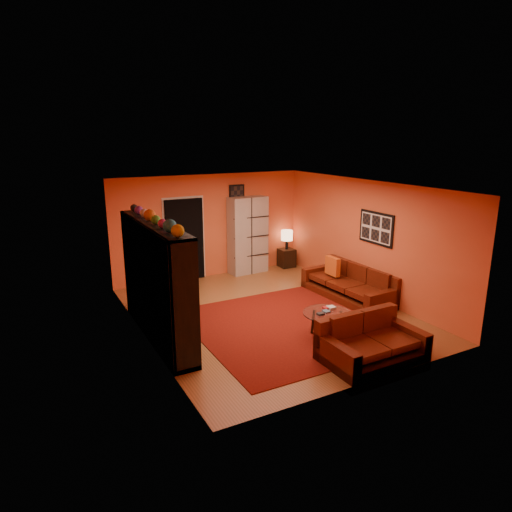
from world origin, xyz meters
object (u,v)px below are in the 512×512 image
coffee_table (328,315)px  storage_cabinet (248,235)px  entertainment_unit (156,281)px  tv (159,284)px  side_table (287,258)px  loveseat (369,342)px  table_lamp (287,236)px  bowl_chair (184,296)px  sofa (351,285)px

coffee_table → storage_cabinet: size_ratio=0.45×
entertainment_unit → tv: (0.05, 0.03, -0.06)m
tv → side_table: (4.37, 2.72, -0.74)m
loveseat → storage_cabinet: size_ratio=0.82×
coffee_table → storage_cabinet: (0.56, 4.23, 0.60)m
loveseat → table_lamp: table_lamp is taller
tv → storage_cabinet: (3.19, 2.77, 0.01)m
bowl_chair → loveseat: bearing=-61.2°
tv → entertainment_unit: bearing=118.3°
sofa → side_table: bearing=87.4°
coffee_table → bowl_chair: size_ratio=1.42×
loveseat → sofa: bearing=-34.4°
coffee_table → side_table: 4.53m
table_lamp → loveseat: bearing=-107.6°
entertainment_unit → side_table: 5.26m
loveseat → storage_cabinet: storage_cabinet is taller
storage_cabinet → side_table: size_ratio=4.01×
tv → bowl_chair: tv is taller
table_lamp → side_table: bearing=0.0°
coffee_table → side_table: size_ratio=1.78×
storage_cabinet → bowl_chair: 3.03m
tv → storage_cabinet: bearing=-49.0°
bowl_chair → table_lamp: 3.98m
bowl_chair → side_table: size_ratio=1.25×
tv → sofa: bearing=-90.4°
sofa → entertainment_unit: bearing=177.5°
loveseat → table_lamp: bearing=-17.8°
entertainment_unit → side_table: bearing=31.9°
coffee_table → bowl_chair: bearing=126.1°
entertainment_unit → loveseat: entertainment_unit is taller
sofa → bowl_chair: 3.72m
loveseat → coffee_table: loveseat is taller
sofa → table_lamp: table_lamp is taller
tv → coffee_table: size_ratio=1.07×
loveseat → coffee_table: (-0.10, 0.99, 0.12)m
bowl_chair → sofa: bearing=-16.8°
sofa → loveseat: bearing=-126.7°
sofa → loveseat: (-1.64, -2.41, -0.00)m
tv → storage_cabinet: storage_cabinet is taller
entertainment_unit → coffee_table: size_ratio=3.36×
entertainment_unit → storage_cabinet: (3.24, 2.80, -0.05)m
tv → loveseat: (2.73, -2.44, -0.71)m
entertainment_unit → tv: bearing=28.3°
storage_cabinet → bowl_chair: size_ratio=3.20×
tv → side_table: 5.20m
sofa → coffee_table: (-1.73, -1.43, 0.12)m
sofa → bowl_chair: size_ratio=3.69×
entertainment_unit → sofa: 4.48m
entertainment_unit → sofa: size_ratio=1.30×
tv → sofa: tv is taller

